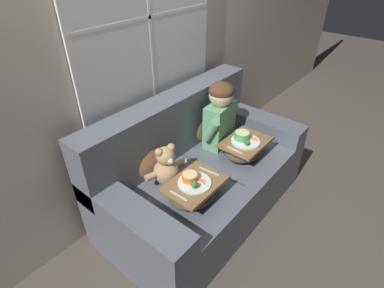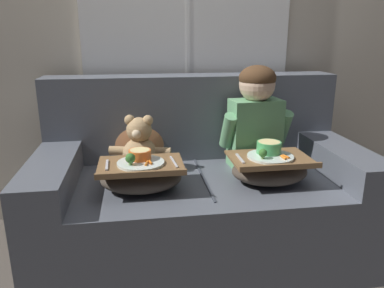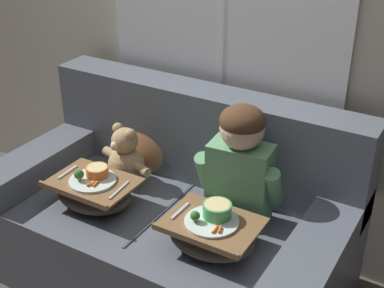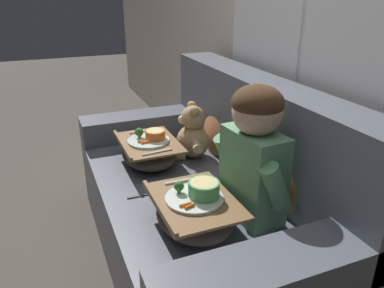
{
  "view_description": "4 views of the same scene",
  "coord_description": "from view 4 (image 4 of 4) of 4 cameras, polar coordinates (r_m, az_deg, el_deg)",
  "views": [
    {
      "loc": [
        -1.54,
        -1.13,
        1.99
      ],
      "look_at": [
        -0.04,
        0.12,
        0.66
      ],
      "focal_mm": 28.0,
      "sensor_mm": 36.0,
      "label": 1
    },
    {
      "loc": [
        -0.34,
        -1.91,
        1.23
      ],
      "look_at": [
        -0.04,
        0.1,
        0.62
      ],
      "focal_mm": 35.0,
      "sensor_mm": 36.0,
      "label": 2
    },
    {
      "loc": [
        1.23,
        -1.83,
        1.99
      ],
      "look_at": [
        0.08,
        0.11,
        0.81
      ],
      "focal_mm": 50.0,
      "sensor_mm": 36.0,
      "label": 3
    },
    {
      "loc": [
        1.55,
        -0.66,
        1.41
      ],
      "look_at": [
        -0.11,
        0.02,
        0.65
      ],
      "focal_mm": 35.0,
      "sensor_mm": 36.0,
      "label": 4
    }
  ],
  "objects": [
    {
      "name": "throw_pillow_behind_child",
      "position": [
        1.72,
        14.11,
        -4.41
      ],
      "size": [
        0.35,
        0.17,
        0.37
      ],
      "color": "#B2754C",
      "rests_on": "couch"
    },
    {
      "name": "teddy_bear",
      "position": [
        2.19,
        0.05,
        1.44
      ],
      "size": [
        0.35,
        0.25,
        0.33
      ],
      "color": "tan",
      "rests_on": "couch"
    },
    {
      "name": "couch",
      "position": [
        2.01,
        2.54,
        -8.94
      ],
      "size": [
        1.78,
        0.95,
        0.98
      ],
      "color": "#565B66",
      "rests_on": "ground_plane"
    },
    {
      "name": "lap_tray_teddy",
      "position": [
        2.13,
        -6.55,
        -1.11
      ],
      "size": [
        0.42,
        0.31,
        0.21
      ],
      "color": "#473D33",
      "rests_on": "teddy_bear"
    },
    {
      "name": "ground_plane",
      "position": [
        2.2,
        0.67,
        -17.05
      ],
      "size": [
        14.0,
        14.0,
        0.0
      ],
      "primitive_type": "plane",
      "color": "#4C443D"
    },
    {
      "name": "wall_back_with_window",
      "position": [
        1.99,
        17.56,
        19.08
      ],
      "size": [
        8.0,
        0.08,
        2.6
      ],
      "color": "beige",
      "rests_on": "ground_plane"
    },
    {
      "name": "throw_pillow_behind_teddy",
      "position": [
        2.25,
        4.25,
        2.74
      ],
      "size": [
        0.36,
        0.18,
        0.38
      ],
      "color": "#B2754C",
      "rests_on": "couch"
    },
    {
      "name": "child_figure",
      "position": [
        1.57,
        9.49,
        -0.55
      ],
      "size": [
        0.43,
        0.22,
        0.59
      ],
      "color": "#66A370",
      "rests_on": "couch"
    },
    {
      "name": "lap_tray_child",
      "position": [
        1.57,
        0.4,
        -10.22
      ],
      "size": [
        0.42,
        0.32,
        0.21
      ],
      "color": "#473D33",
      "rests_on": "child_figure"
    }
  ]
}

